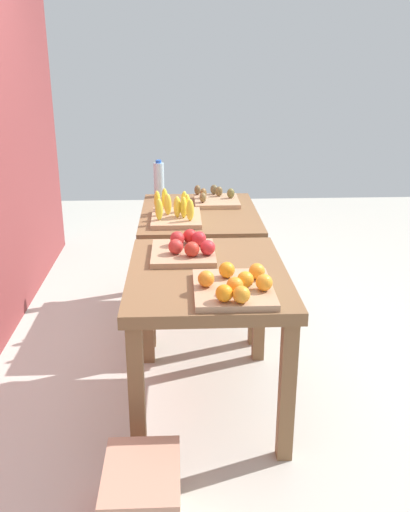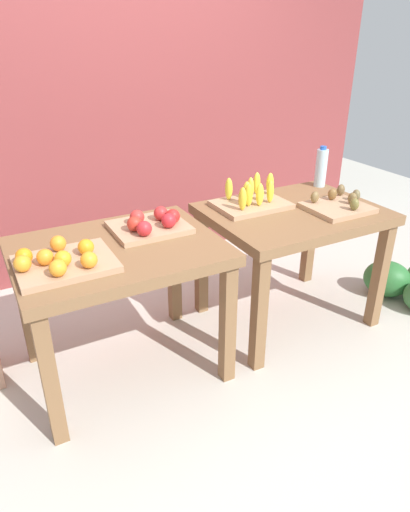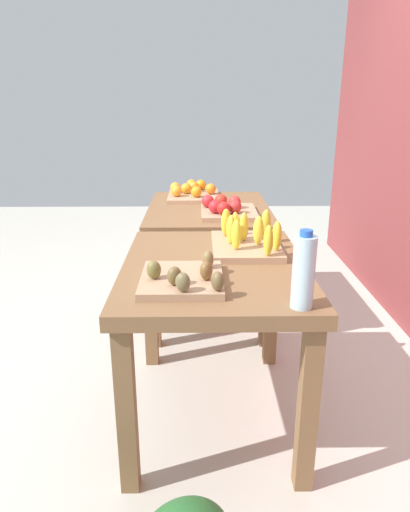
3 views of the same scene
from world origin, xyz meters
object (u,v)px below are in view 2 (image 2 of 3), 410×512
(watermelon_pile, at_px, (409,283))
(water_bottle, at_px, (321,167))
(orange_bin, at_px, (61,261))
(apple_bin, at_px, (151,224))
(kiwi_bin, at_px, (338,205))
(display_table_left, at_px, (119,266))
(banana_crate, at_px, (252,199))
(display_table_right, at_px, (292,227))

(watermelon_pile, bearing_deg, water_bottle, 132.37)
(orange_bin, distance_m, water_bottle, 1.91)
(orange_bin, xyz_separation_m, apple_bin, (0.52, 0.21, 0.00))
(orange_bin, distance_m, kiwi_bin, 1.66)
(display_table_left, xyz_separation_m, banana_crate, (0.92, 0.16, 0.16))
(orange_bin, height_order, banana_crate, banana_crate)
(orange_bin, distance_m, banana_crate, 1.24)
(water_bottle, bearing_deg, kiwi_bin, -116.81)
(display_table_right, distance_m, orange_bin, 1.43)
(apple_bin, bearing_deg, orange_bin, -157.87)
(display_table_right, xyz_separation_m, water_bottle, (0.45, 0.29, 0.25))
(apple_bin, height_order, kiwi_bin, apple_bin)
(display_table_right, distance_m, water_bottle, 0.59)
(apple_bin, height_order, water_bottle, water_bottle)
(display_table_right, xyz_separation_m, apple_bin, (-0.89, 0.10, 0.15))
(banana_crate, bearing_deg, water_bottle, 10.98)
(display_table_left, bearing_deg, display_table_right, 0.00)
(kiwi_bin, relative_size, water_bottle, 1.32)
(display_table_left, height_order, banana_crate, banana_crate)
(display_table_right, xyz_separation_m, watermelon_pile, (0.93, -0.24, -0.53))
(water_bottle, height_order, watermelon_pile, water_bottle)
(banana_crate, relative_size, kiwi_bin, 1.20)
(display_table_left, bearing_deg, banana_crate, 10.04)
(display_table_right, height_order, kiwi_bin, kiwi_bin)
(apple_bin, xyz_separation_m, kiwi_bin, (1.13, -0.23, -0.01))
(banana_crate, xyz_separation_m, watermelon_pile, (1.13, -0.40, -0.70))
(watermelon_pile, bearing_deg, kiwi_bin, 170.89)
(orange_bin, xyz_separation_m, kiwi_bin, (1.66, -0.01, -0.01))
(water_bottle, bearing_deg, display_table_right, -147.20)
(display_table_right, bearing_deg, banana_crate, 141.17)
(display_table_right, bearing_deg, orange_bin, -175.55)
(banana_crate, bearing_deg, display_table_left, -169.96)
(display_table_right, relative_size, kiwi_bin, 2.84)
(apple_bin, relative_size, kiwi_bin, 1.09)
(water_bottle, relative_size, watermelon_pile, 0.42)
(display_table_left, bearing_deg, kiwi_bin, -5.26)
(display_table_right, xyz_separation_m, orange_bin, (-1.42, -0.11, 0.15))
(display_table_left, distance_m, kiwi_bin, 1.37)
(display_table_right, bearing_deg, apple_bin, 173.41)
(kiwi_bin, distance_m, water_bottle, 0.47)
(orange_bin, bearing_deg, banana_crate, 12.66)
(orange_bin, bearing_deg, water_bottle, 12.08)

